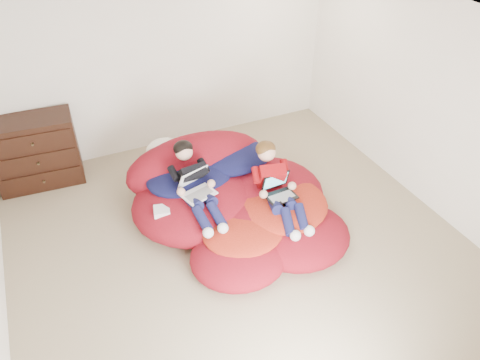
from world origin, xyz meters
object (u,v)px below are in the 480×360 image
object	(u,v)px
younger_boy	(276,182)
laptop_white	(196,187)
older_boy	(194,180)
laptop_black	(279,189)
beanbag_pile	(231,198)
dresser	(36,152)

from	to	relation	value
younger_boy	laptop_white	distance (m)	0.91
older_boy	laptop_white	xyz separation A→B (m)	(-0.00, -0.08, -0.03)
laptop_black	older_boy	bearing A→B (deg)	151.99
beanbag_pile	older_boy	xyz separation A→B (m)	(-0.46, 0.03, 0.40)
beanbag_pile	dresser	bearing A→B (deg)	139.90
beanbag_pile	laptop_black	distance (m)	0.67
older_boy	laptop_white	distance (m)	0.09
dresser	older_boy	distance (m)	2.33
older_boy	laptop_white	bearing A→B (deg)	-90.00
dresser	younger_boy	xyz separation A→B (m)	(2.45, -2.08, 0.15)
dresser	beanbag_pile	xyz separation A→B (m)	(2.04, -1.72, -0.22)
younger_boy	laptop_white	bearing A→B (deg)	160.34
younger_boy	laptop_black	world-z (taller)	younger_boy
older_boy	dresser	bearing A→B (deg)	133.15
dresser	laptop_black	xyz separation A→B (m)	(2.45, -2.15, 0.09)
beanbag_pile	older_boy	size ratio (longest dim) A/B	2.16
dresser	beanbag_pile	distance (m)	2.68
older_boy	laptop_black	distance (m)	0.98
older_boy	younger_boy	bearing A→B (deg)	-24.31
younger_boy	laptop_white	world-z (taller)	younger_boy
dresser	older_boy	xyz separation A→B (m)	(1.59, -1.69, 0.18)
beanbag_pile	older_boy	world-z (taller)	older_boy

